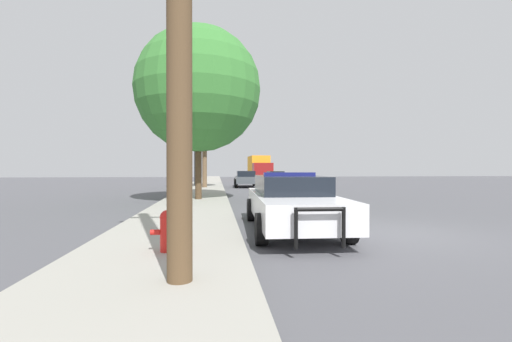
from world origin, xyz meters
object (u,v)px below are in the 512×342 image
at_px(box_truck, 259,167).
at_px(car_background_oncoming, 276,177).
at_px(tree_sidewalk_mid, 205,121).
at_px(fire_hydrant, 167,230).
at_px(traffic_light, 211,143).
at_px(car_background_midblock, 246,178).
at_px(tree_sidewalk_near, 198,90).
at_px(police_car, 291,201).

bearing_deg(box_truck, car_background_oncoming, 89.15).
bearing_deg(car_background_oncoming, tree_sidewalk_mid, 47.70).
height_order(fire_hydrant, traffic_light, traffic_light).
xyz_separation_m(fire_hydrant, traffic_light, (0.37, 23.55, 3.25)).
xyz_separation_m(car_background_midblock, box_truck, (3.43, 18.30, 1.01)).
height_order(traffic_light, tree_sidewalk_near, tree_sidewalk_near).
distance_m(traffic_light, car_background_midblock, 4.32).
bearing_deg(tree_sidewalk_mid, car_background_midblock, 35.62).
bearing_deg(fire_hydrant, police_car, 42.90).
bearing_deg(tree_sidewalk_mid, box_truck, 71.93).
relative_size(police_car, tree_sidewalk_near, 0.68).
bearing_deg(traffic_light, box_truck, 69.88).
bearing_deg(car_background_oncoming, fire_hydrant, 75.08).
height_order(police_car, car_background_oncoming, police_car).
relative_size(police_car, traffic_light, 1.06).
bearing_deg(car_background_midblock, box_truck, 81.20).
distance_m(car_background_oncoming, tree_sidewalk_near, 19.60).
distance_m(box_truck, tree_sidewalk_near, 31.59).
bearing_deg(box_truck, tree_sidewalk_mid, 70.85).
bearing_deg(tree_sidewalk_mid, fire_hydrant, -89.83).
xyz_separation_m(police_car, car_background_oncoming, (4.03, 25.43, -0.04)).
relative_size(box_truck, tree_sidewalk_near, 0.98).
bearing_deg(tree_sidewalk_near, fire_hydrant, -90.01).
xyz_separation_m(fire_hydrant, box_truck, (6.68, 40.77, 1.22)).
distance_m(police_car, car_background_midblock, 19.97).
relative_size(fire_hydrant, tree_sidewalk_mid, 0.10).
distance_m(fire_hydrant, car_background_oncoming, 28.74).
relative_size(fire_hydrant, box_truck, 0.09).
bearing_deg(car_background_oncoming, traffic_light, 33.25).
distance_m(car_background_midblock, tree_sidewalk_near, 13.56).
relative_size(car_background_midblock, tree_sidewalk_mid, 0.67).
distance_m(tree_sidewalk_mid, tree_sidewalk_near, 10.01).
distance_m(fire_hydrant, tree_sidewalk_mid, 20.62).
xyz_separation_m(traffic_light, car_background_midblock, (2.88, -1.07, -3.04)).
height_order(fire_hydrant, car_background_oncoming, car_background_oncoming).
bearing_deg(fire_hydrant, car_background_midblock, 81.77).
relative_size(car_background_oncoming, box_truck, 0.56).
bearing_deg(car_background_oncoming, car_background_midblock, 56.11).
relative_size(fire_hydrant, tree_sidewalk_near, 0.09).
bearing_deg(police_car, tree_sidewalk_mid, -78.88).
distance_m(police_car, tree_sidewalk_near, 9.21).
xyz_separation_m(tree_sidewalk_mid, tree_sidewalk_near, (0.06, -10.01, 0.08)).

